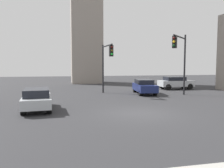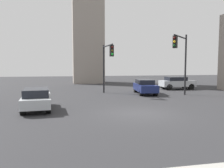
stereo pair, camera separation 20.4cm
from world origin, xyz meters
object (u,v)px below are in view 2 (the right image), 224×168
(car_2, at_px, (37,99))
(car_4, at_px, (177,83))
(traffic_light_0, at_px, (181,52))
(car_3, at_px, (145,86))
(traffic_light_1, at_px, (108,58))

(car_2, xyz_separation_m, car_4, (14.43, 9.61, 0.07))
(car_2, distance_m, car_4, 17.33)
(car_2, relative_size, car_4, 1.04)
(traffic_light_0, bearing_deg, car_3, -90.59)
(traffic_light_1, bearing_deg, car_3, 80.65)
(traffic_light_1, xyz_separation_m, car_3, (3.65, -0.27, -2.71))
(traffic_light_0, xyz_separation_m, car_2, (-11.72, -3.78, -3.21))
(car_3, bearing_deg, traffic_light_1, -87.52)
(traffic_light_0, height_order, car_3, traffic_light_0)
(car_4, bearing_deg, traffic_light_1, -159.52)
(traffic_light_1, distance_m, car_2, 9.05)
(traffic_light_1, relative_size, car_2, 1.17)
(car_2, bearing_deg, traffic_light_1, -45.91)
(traffic_light_1, relative_size, car_4, 1.22)
(car_2, relative_size, car_3, 0.97)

